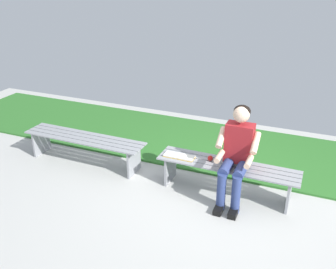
# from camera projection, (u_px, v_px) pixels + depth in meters

# --- Properties ---
(ground_plane) EXTENTS (10.00, 7.00, 0.04)m
(ground_plane) POSITION_uv_depth(u_px,v_px,m) (116.00, 217.00, 4.51)
(ground_plane) COLOR #B2B2AD
(grass_strip) EXTENTS (9.00, 1.86, 0.03)m
(grass_strip) POSITION_uv_depth(u_px,v_px,m) (183.00, 140.00, 6.42)
(grass_strip) COLOR #2D6B28
(grass_strip) RESTS_ON ground
(bench_near) EXTENTS (1.83, 0.43, 0.42)m
(bench_near) POSITION_uv_depth(u_px,v_px,m) (227.00, 171.00, 4.83)
(bench_near) COLOR gray
(bench_near) RESTS_ON ground
(bench_far) EXTENTS (1.90, 0.43, 0.42)m
(bench_far) POSITION_uv_depth(u_px,v_px,m) (84.00, 143.00, 5.59)
(bench_far) COLOR gray
(bench_far) RESTS_ON ground
(person_seated) EXTENTS (0.50, 0.69, 1.23)m
(person_seated) POSITION_uv_depth(u_px,v_px,m) (237.00, 152.00, 4.56)
(person_seated) COLOR maroon
(person_seated) RESTS_ON ground
(apple) EXTENTS (0.07, 0.07, 0.07)m
(apple) POSITION_uv_depth(u_px,v_px,m) (210.00, 158.00, 4.87)
(apple) COLOR red
(apple) RESTS_ON bench_near
(book_open) EXTENTS (0.41, 0.16, 0.02)m
(book_open) POSITION_uv_depth(u_px,v_px,m) (179.00, 156.00, 4.97)
(book_open) COLOR white
(book_open) RESTS_ON bench_near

